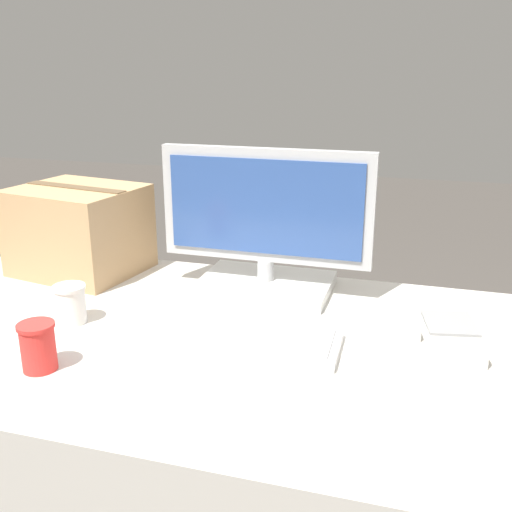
{
  "coord_description": "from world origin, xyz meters",
  "views": [
    {
      "loc": [
        0.38,
        -1.15,
        1.33
      ],
      "look_at": [
        0.0,
        0.13,
        0.89
      ],
      "focal_mm": 42.0,
      "sensor_mm": 36.0,
      "label": 1
    }
  ],
  "objects_px": {
    "paper_cup_left": "(70,304)",
    "cardboard_box": "(79,230)",
    "desk_phone": "(430,333)",
    "paper_cup_right": "(38,346)",
    "monitor": "(266,233)",
    "keyboard": "(244,339)"
  },
  "relations": [
    {
      "from": "paper_cup_left",
      "to": "cardboard_box",
      "type": "bearing_deg",
      "value": 118.03
    },
    {
      "from": "paper_cup_left",
      "to": "cardboard_box",
      "type": "height_order",
      "value": "cardboard_box"
    },
    {
      "from": "desk_phone",
      "to": "paper_cup_right",
      "type": "height_order",
      "value": "paper_cup_right"
    },
    {
      "from": "monitor",
      "to": "desk_phone",
      "type": "bearing_deg",
      "value": -26.8
    },
    {
      "from": "monitor",
      "to": "paper_cup_left",
      "type": "distance_m",
      "value": 0.52
    },
    {
      "from": "desk_phone",
      "to": "cardboard_box",
      "type": "distance_m",
      "value": 1.02
    },
    {
      "from": "keyboard",
      "to": "paper_cup_left",
      "type": "xyz_separation_m",
      "value": [
        -0.43,
        -0.01,
        0.03
      ]
    },
    {
      "from": "keyboard",
      "to": "paper_cup_right",
      "type": "bearing_deg",
      "value": -150.64
    },
    {
      "from": "cardboard_box",
      "to": "monitor",
      "type": "bearing_deg",
      "value": -0.33
    },
    {
      "from": "keyboard",
      "to": "desk_phone",
      "type": "xyz_separation_m",
      "value": [
        0.39,
        0.1,
        0.02
      ]
    },
    {
      "from": "keyboard",
      "to": "desk_phone",
      "type": "height_order",
      "value": "desk_phone"
    },
    {
      "from": "desk_phone",
      "to": "paper_cup_right",
      "type": "bearing_deg",
      "value": -167.18
    },
    {
      "from": "monitor",
      "to": "cardboard_box",
      "type": "xyz_separation_m",
      "value": [
        -0.56,
        0.0,
        -0.04
      ]
    },
    {
      "from": "paper_cup_right",
      "to": "cardboard_box",
      "type": "distance_m",
      "value": 0.6
    },
    {
      "from": "monitor",
      "to": "desk_phone",
      "type": "xyz_separation_m",
      "value": [
        0.43,
        -0.22,
        -0.13
      ]
    },
    {
      "from": "cardboard_box",
      "to": "paper_cup_right",
      "type": "bearing_deg",
      "value": -66.1
    },
    {
      "from": "keyboard",
      "to": "desk_phone",
      "type": "distance_m",
      "value": 0.4
    },
    {
      "from": "paper_cup_right",
      "to": "keyboard",
      "type": "bearing_deg",
      "value": 31.55
    },
    {
      "from": "paper_cup_left",
      "to": "paper_cup_right",
      "type": "xyz_separation_m",
      "value": [
        0.07,
        -0.22,
        0.0
      ]
    },
    {
      "from": "paper_cup_right",
      "to": "paper_cup_left",
      "type": "bearing_deg",
      "value": 107.03
    },
    {
      "from": "monitor",
      "to": "keyboard",
      "type": "relative_size",
      "value": 1.33
    },
    {
      "from": "keyboard",
      "to": "paper_cup_right",
      "type": "relative_size",
      "value": 4.23
    }
  ]
}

